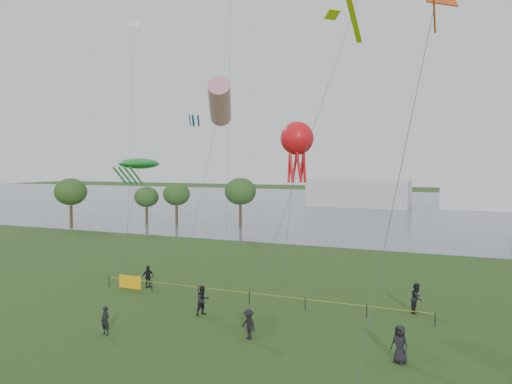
% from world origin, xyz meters
% --- Properties ---
extents(lake, '(400.00, 120.00, 0.08)m').
position_xyz_m(lake, '(0.00, 100.00, 0.02)').
color(lake, slate).
rests_on(lake, ground_plane).
extents(pavilion_left, '(22.00, 8.00, 6.00)m').
position_xyz_m(pavilion_left, '(-12.00, 95.00, 3.00)').
color(pavilion_left, silver).
rests_on(pavilion_left, ground_plane).
extents(pavilion_right, '(18.00, 7.00, 5.00)m').
position_xyz_m(pavilion_right, '(14.00, 98.00, 2.50)').
color(pavilion_right, white).
rests_on(pavilion_right, ground_plane).
extents(trees, '(27.76, 15.33, 7.44)m').
position_xyz_m(trees, '(-32.75, 48.47, 5.09)').
color(trees, '#3B2C1B').
rests_on(trees, ground_plane).
extents(fence, '(24.07, 0.07, 1.05)m').
position_xyz_m(fence, '(-8.93, 15.35, 0.55)').
color(fence, black).
rests_on(fence, ground_plane).
extents(spectator_a, '(1.04, 1.13, 1.87)m').
position_xyz_m(spectator_a, '(-4.45, 11.83, 0.94)').
color(spectator_a, black).
rests_on(spectator_a, ground_plane).
extents(spectator_b, '(1.22, 1.04, 1.64)m').
position_xyz_m(spectator_b, '(-0.02, 9.02, 0.82)').
color(spectator_b, black).
rests_on(spectator_b, ground_plane).
extents(spectator_c, '(0.79, 1.07, 1.69)m').
position_xyz_m(spectator_c, '(-11.87, 16.33, 0.84)').
color(spectator_c, black).
rests_on(spectator_c, ground_plane).
extents(spectator_d, '(1.06, 0.92, 1.83)m').
position_xyz_m(spectator_d, '(7.99, 8.95, 0.92)').
color(spectator_d, black).
rests_on(spectator_d, ground_plane).
extents(spectator_f, '(0.63, 0.46, 1.60)m').
position_xyz_m(spectator_f, '(-7.65, 6.45, 0.80)').
color(spectator_f, black).
rests_on(spectator_f, ground_plane).
extents(spectator_g, '(0.89, 1.05, 1.92)m').
position_xyz_m(spectator_g, '(7.92, 17.67, 0.96)').
color(spectator_g, black).
rests_on(spectator_g, ground_plane).
extents(kite_windsock, '(4.30, 8.54, 16.79)m').
position_xyz_m(kite_windsock, '(-8.99, 22.94, 14.84)').
color(kite_windsock, '#3F3F42').
extents(kite_creature, '(2.68, 7.37, 10.03)m').
position_xyz_m(kite_creature, '(-14.85, 19.47, 9.56)').
color(kite_creature, '#3F3F42').
extents(kite_octopus, '(2.17, 6.43, 12.32)m').
position_xyz_m(kite_octopus, '(0.48, 15.63, 11.15)').
color(kite_octopus, '#3F3F42').
extents(kite_delta, '(2.67, 9.63, 16.90)m').
position_xyz_m(kite_delta, '(9.49, 4.93, 15.50)').
color(kite_delta, '#3F3F42').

